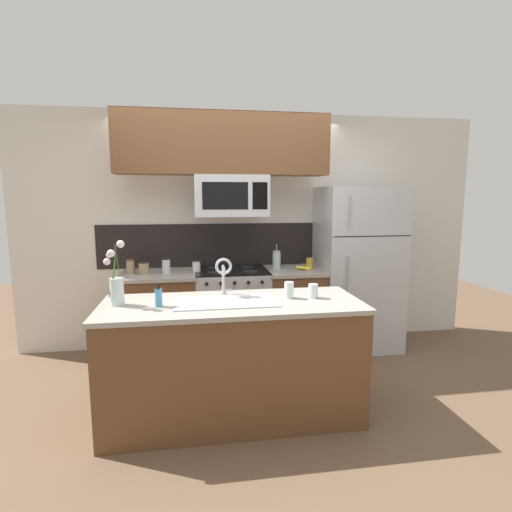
% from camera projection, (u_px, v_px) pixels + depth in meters
% --- Properties ---
extents(ground_plane, '(10.00, 10.00, 0.00)m').
position_uv_depth(ground_plane, '(242.00, 392.00, 3.48)').
color(ground_plane, brown).
extents(rear_partition, '(5.20, 0.10, 2.60)m').
position_uv_depth(rear_partition, '(254.00, 231.00, 4.58)').
color(rear_partition, silver).
rests_on(rear_partition, ground).
extents(splash_band, '(2.86, 0.01, 0.48)m').
position_uv_depth(splash_band, '(229.00, 245.00, 4.51)').
color(splash_band, black).
rests_on(splash_band, rear_partition).
extents(back_counter_left, '(0.78, 0.65, 0.91)m').
position_uv_depth(back_counter_left, '(160.00, 316.00, 4.18)').
color(back_counter_left, brown).
rests_on(back_counter_left, ground).
extents(back_counter_right, '(0.63, 0.65, 0.91)m').
position_uv_depth(back_counter_right, '(293.00, 310.00, 4.40)').
color(back_counter_right, brown).
rests_on(back_counter_right, ground).
extents(stove_range, '(0.76, 0.64, 0.93)m').
position_uv_depth(stove_range, '(232.00, 312.00, 4.29)').
color(stove_range, '#B7BABF').
rests_on(stove_range, ground).
extents(microwave, '(0.74, 0.40, 0.41)m').
position_uv_depth(microwave, '(231.00, 196.00, 4.09)').
color(microwave, '#B7BABF').
extents(upper_cabinet_band, '(2.11, 0.34, 0.60)m').
position_uv_depth(upper_cabinet_band, '(223.00, 144.00, 3.97)').
color(upper_cabinet_band, brown).
extents(refrigerator, '(0.87, 0.74, 1.79)m').
position_uv_depth(refrigerator, '(357.00, 268.00, 4.46)').
color(refrigerator, '#B7BABF').
rests_on(refrigerator, ground).
extents(storage_jar_tall, '(0.08, 0.08, 0.15)m').
position_uv_depth(storage_jar_tall, '(131.00, 266.00, 4.07)').
color(storage_jar_tall, '#997F5B').
rests_on(storage_jar_tall, back_counter_left).
extents(storage_jar_medium, '(0.10, 0.10, 0.13)m').
position_uv_depth(storage_jar_medium, '(144.00, 268.00, 4.05)').
color(storage_jar_medium, '#997F5B').
rests_on(storage_jar_medium, back_counter_left).
extents(storage_jar_short, '(0.08, 0.08, 0.16)m').
position_uv_depth(storage_jar_short, '(166.00, 266.00, 4.09)').
color(storage_jar_short, silver).
rests_on(storage_jar_short, back_counter_left).
extents(storage_jar_squat, '(0.08, 0.08, 0.13)m').
position_uv_depth(storage_jar_squat, '(196.00, 266.00, 4.13)').
color(storage_jar_squat, silver).
rests_on(storage_jar_squat, back_counter_left).
extents(banana_bunch, '(0.19, 0.13, 0.07)m').
position_uv_depth(banana_bunch, '(304.00, 268.00, 4.28)').
color(banana_bunch, yellow).
rests_on(banana_bunch, back_counter_right).
extents(french_press, '(0.09, 0.09, 0.27)m').
position_uv_depth(french_press, '(277.00, 260.00, 4.35)').
color(french_press, silver).
rests_on(french_press, back_counter_right).
extents(coffee_tin, '(0.08, 0.08, 0.11)m').
position_uv_depth(coffee_tin, '(310.00, 263.00, 4.40)').
color(coffee_tin, gold).
rests_on(coffee_tin, back_counter_right).
extents(island_counter, '(1.94, 0.76, 0.91)m').
position_uv_depth(island_counter, '(233.00, 359.00, 3.05)').
color(island_counter, brown).
rests_on(island_counter, ground).
extents(kitchen_sink, '(0.76, 0.40, 0.16)m').
position_uv_depth(kitchen_sink, '(226.00, 311.00, 2.99)').
color(kitchen_sink, '#ADAFB5').
rests_on(kitchen_sink, island_counter).
extents(sink_faucet, '(0.14, 0.14, 0.31)m').
position_uv_depth(sink_faucet, '(224.00, 271.00, 3.14)').
color(sink_faucet, '#B7BABF').
rests_on(sink_faucet, island_counter).
extents(dish_soap_bottle, '(0.06, 0.05, 0.16)m').
position_uv_depth(dish_soap_bottle, '(159.00, 297.00, 2.85)').
color(dish_soap_bottle, '#4C93C6').
rests_on(dish_soap_bottle, island_counter).
extents(drinking_glass, '(0.07, 0.07, 0.13)m').
position_uv_depth(drinking_glass, '(289.00, 290.00, 3.09)').
color(drinking_glass, silver).
rests_on(drinking_glass, island_counter).
extents(spare_glass, '(0.07, 0.07, 0.11)m').
position_uv_depth(spare_glass, '(313.00, 291.00, 3.10)').
color(spare_glass, silver).
rests_on(spare_glass, island_counter).
extents(flower_vase, '(0.14, 0.13, 0.47)m').
position_uv_depth(flower_vase, '(116.00, 286.00, 2.88)').
color(flower_vase, silver).
rests_on(flower_vase, island_counter).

